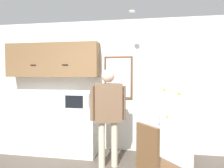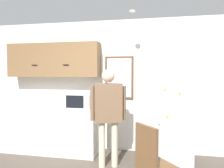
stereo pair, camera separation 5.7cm
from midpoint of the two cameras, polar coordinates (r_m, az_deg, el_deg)
back_wall at (r=4.19m, az=0.32°, el=-0.45°), size 6.00×0.06×2.70m
counter at (r=4.41m, az=-16.58°, el=-12.13°), size 1.98×0.62×0.92m
upper_cabinets at (r=4.40m, az=-15.95°, el=6.55°), size 1.98×0.34×0.70m
microwave at (r=3.99m, az=-8.59°, el=-4.65°), size 0.49×0.41×0.30m
person at (r=3.41m, az=-0.59°, el=-6.78°), size 0.58×0.35×1.67m
refrigerator at (r=3.80m, az=16.58°, el=-6.93°), size 0.73×0.74×1.91m
chair at (r=2.70m, az=12.08°, el=-20.68°), size 0.59×0.59×0.98m
window at (r=4.12m, az=2.47°, el=1.80°), size 0.59×0.05×0.88m
ceiling_light at (r=3.68m, az=6.34°, el=20.00°), size 0.11×0.11×0.01m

